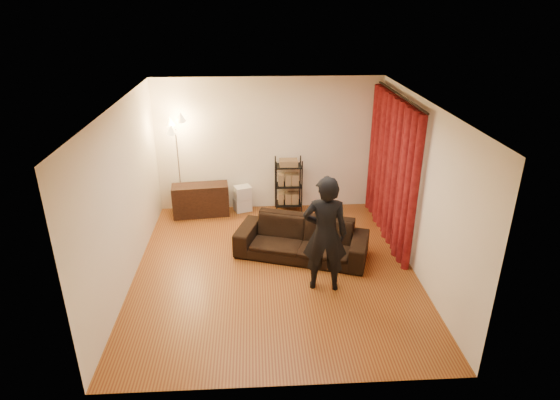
{
  "coord_description": "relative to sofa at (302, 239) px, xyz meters",
  "views": [
    {
      "loc": [
        -0.3,
        -6.54,
        4.09
      ],
      "look_at": [
        0.1,
        0.3,
        1.1
      ],
      "focal_mm": 30.0,
      "sensor_mm": 36.0,
      "label": 1
    }
  ],
  "objects": [
    {
      "name": "curtain_rod",
      "position": [
        1.67,
        0.71,
        2.26
      ],
      "size": [
        0.04,
        2.65,
        0.04
      ],
      "primitive_type": "cylinder",
      "rotation": [
        1.57,
        0.0,
        0.0
      ],
      "color": "black",
      "rests_on": "wall_right"
    },
    {
      "name": "curtain",
      "position": [
        1.65,
        0.71,
        0.95
      ],
      "size": [
        0.22,
        2.65,
        2.55
      ],
      "primitive_type": null,
      "color": "maroon",
      "rests_on": "ground"
    },
    {
      "name": "wall_front",
      "position": [
        -0.48,
        -2.92,
        1.03
      ],
      "size": [
        5.0,
        0.0,
        5.0
      ],
      "primitive_type": "plane",
      "rotation": [
        -1.57,
        0.0,
        0.0
      ],
      "color": "#F1E6CD",
      "rests_on": "ground"
    },
    {
      "name": "wall_left",
      "position": [
        -2.73,
        -0.42,
        1.03
      ],
      "size": [
        0.0,
        5.0,
        5.0
      ],
      "primitive_type": "plane",
      "rotation": [
        1.57,
        0.0,
        1.57
      ],
      "color": "#F1E6CD",
      "rests_on": "ground"
    },
    {
      "name": "floor_lamp",
      "position": [
        -2.24,
        1.74,
        0.7
      ],
      "size": [
        0.48,
        0.48,
        2.03
      ],
      "primitive_type": null,
      "rotation": [
        0.0,
        0.0,
        -0.41
      ],
      "color": "silver",
      "rests_on": "ground"
    },
    {
      "name": "sofa",
      "position": [
        0.0,
        0.0,
        0.0
      ],
      "size": [
        2.35,
        1.5,
        0.64
      ],
      "primitive_type": "imported",
      "rotation": [
        0.0,
        0.0,
        -0.32
      ],
      "color": "black",
      "rests_on": "ground"
    },
    {
      "name": "ceiling",
      "position": [
        -0.48,
        -0.42,
        2.38
      ],
      "size": [
        5.0,
        5.0,
        0.0
      ],
      "primitive_type": "plane",
      "rotation": [
        3.14,
        0.0,
        0.0
      ],
      "color": "white",
      "rests_on": "ground"
    },
    {
      "name": "wall_right",
      "position": [
        1.77,
        -0.42,
        1.03
      ],
      "size": [
        0.0,
        5.0,
        5.0
      ],
      "primitive_type": "plane",
      "rotation": [
        1.57,
        0.0,
        -1.57
      ],
      "color": "#F1E6CD",
      "rests_on": "ground"
    },
    {
      "name": "person",
      "position": [
        0.23,
        -0.96,
        0.59
      ],
      "size": [
        0.71,
        0.52,
        1.81
      ],
      "primitive_type": "imported",
      "rotation": [
        0.0,
        0.0,
        3.01
      ],
      "color": "black",
      "rests_on": "ground"
    },
    {
      "name": "media_cabinet",
      "position": [
        -1.87,
        1.75,
        0.0
      ],
      "size": [
        1.15,
        0.53,
        0.65
      ],
      "primitive_type": "cube",
      "rotation": [
        0.0,
        0.0,
        0.11
      ],
      "color": "black",
      "rests_on": "ground"
    },
    {
      "name": "wire_shelf",
      "position": [
        -0.09,
        1.86,
        0.24
      ],
      "size": [
        0.59,
        0.49,
        1.13
      ],
      "primitive_type": null,
      "rotation": [
        0.0,
        0.0,
        -0.28
      ],
      "color": "black",
      "rests_on": "ground"
    },
    {
      "name": "storage_boxes",
      "position": [
        -1.03,
        1.89,
        -0.05
      ],
      "size": [
        0.4,
        0.36,
        0.54
      ],
      "primitive_type": null,
      "rotation": [
        0.0,
        0.0,
        0.34
      ],
      "color": "silver",
      "rests_on": "ground"
    },
    {
      "name": "floor",
      "position": [
        -0.48,
        -0.42,
        -0.32
      ],
      "size": [
        5.0,
        5.0,
        0.0
      ],
      "primitive_type": "plane",
      "color": "brown",
      "rests_on": "ground"
    },
    {
      "name": "wall_back",
      "position": [
        -0.48,
        2.08,
        1.03
      ],
      "size": [
        5.0,
        0.0,
        5.0
      ],
      "primitive_type": "plane",
      "rotation": [
        1.57,
        0.0,
        0.0
      ],
      "color": "#F1E6CD",
      "rests_on": "ground"
    }
  ]
}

